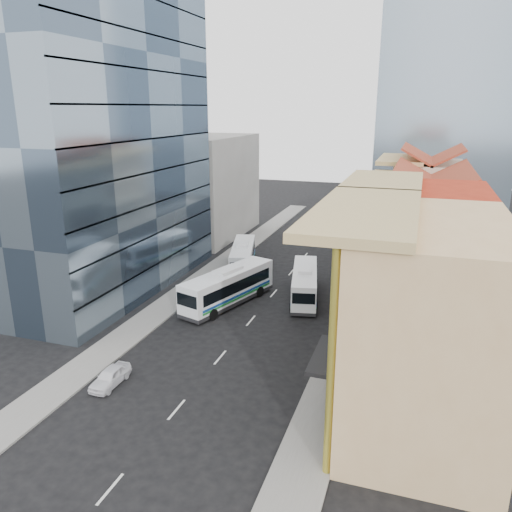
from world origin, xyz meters
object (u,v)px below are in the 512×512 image
(bus_left_near, at_px, (228,286))
(office_tower, at_px, (96,138))
(bus_right, at_px, (305,283))
(sedan_left, at_px, (110,377))
(bus_left_far, at_px, (243,256))
(shophouse_tan, at_px, (426,324))

(bus_left_near, bearing_deg, office_tower, -166.57)
(bus_right, relative_size, sedan_left, 2.83)
(bus_left_near, distance_m, bus_right, 7.44)
(bus_left_far, bearing_deg, bus_right, -52.62)
(bus_left_far, bearing_deg, sedan_left, -105.65)
(office_tower, xyz_separation_m, bus_right, (20.19, 2.69, -13.41))
(shophouse_tan, height_order, bus_left_near, shophouse_tan)
(office_tower, height_order, sedan_left, office_tower)
(bus_left_far, xyz_separation_m, sedan_left, (0.00, -26.02, -1.01))
(bus_left_near, relative_size, bus_right, 1.12)
(bus_left_near, bearing_deg, bus_left_far, 119.99)
(bus_left_near, height_order, bus_left_far, bus_left_near)
(shophouse_tan, relative_size, bus_right, 1.42)
(office_tower, relative_size, bus_right, 3.03)
(office_tower, relative_size, sedan_left, 8.58)
(bus_left_far, height_order, sedan_left, bus_left_far)
(bus_right, distance_m, sedan_left, 21.35)
(shophouse_tan, xyz_separation_m, bus_left_far, (-19.50, 23.22, -4.40))
(bus_left_near, relative_size, sedan_left, 3.18)
(office_tower, relative_size, bus_left_near, 2.70)
(office_tower, height_order, bus_right, office_tower)
(office_tower, xyz_separation_m, bus_left_near, (13.74, -1.02, -13.22))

